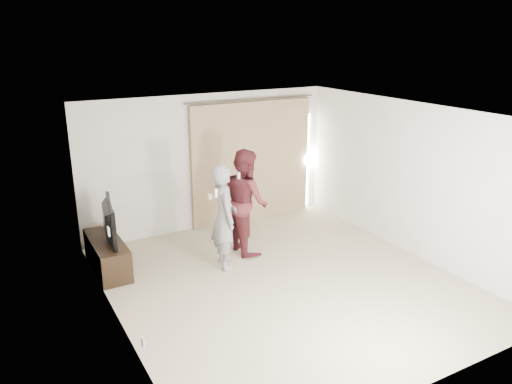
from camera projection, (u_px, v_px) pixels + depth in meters
floor at (285, 282)px, 7.68m from camera, size 5.50×5.50×0.00m
wall_back at (209, 162)px, 9.57m from camera, size 5.00×0.04×2.60m
wall_left at (114, 235)px, 6.12m from camera, size 0.04×5.50×2.60m
ceiling at (288, 114)px, 6.88m from camera, size 5.00×5.50×0.01m
curtain at (253, 162)px, 9.96m from camera, size 2.80×0.11×2.46m
tv_console at (107, 255)px, 8.01m from camera, size 0.46×1.34×0.52m
tv at (104, 221)px, 7.84m from camera, size 0.32×1.12×0.64m
scratching_post at (108, 241)px, 8.63m from camera, size 0.41×0.41×0.54m
person_man at (224, 217)px, 7.96m from camera, size 0.54×0.70×1.72m
person_woman at (246, 201)px, 8.56m from camera, size 0.73×0.91×1.82m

